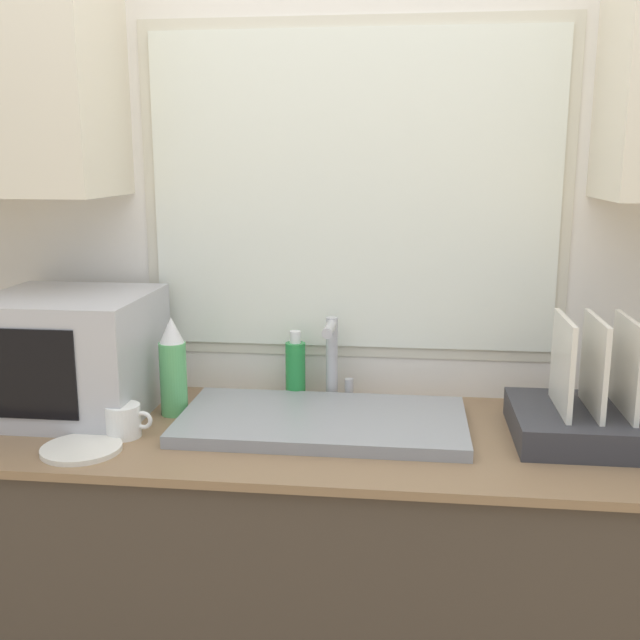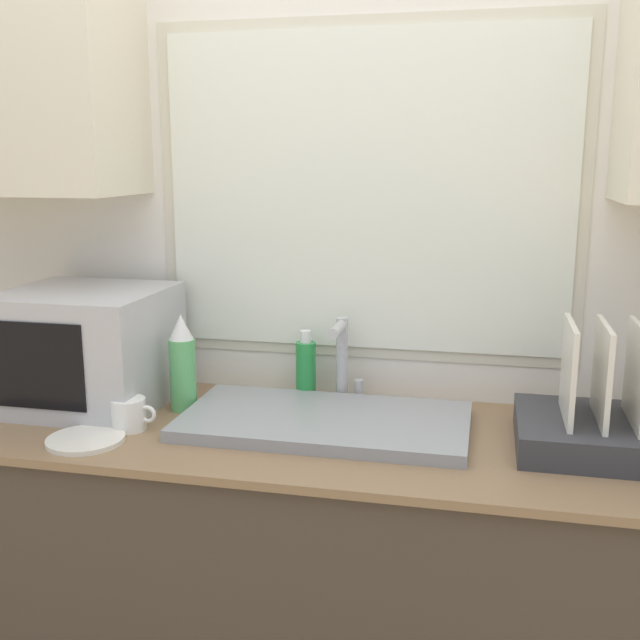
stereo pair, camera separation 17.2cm
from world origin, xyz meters
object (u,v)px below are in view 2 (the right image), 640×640
faucet (343,355)px  microwave (87,347)px  dish_rack (598,424)px  soap_bottle (306,369)px  spray_bottle (182,364)px  mug_near_sink (129,414)px

faucet → microwave: bearing=-166.6°
dish_rack → soap_bottle: size_ratio=1.87×
faucet → spray_bottle: bearing=-159.0°
spray_bottle → mug_near_sink: spray_bottle is taller
faucet → mug_near_sink: faucet is taller
microwave → spray_bottle: size_ratio=1.59×
mug_near_sink → microwave: bearing=140.4°
spray_bottle → soap_bottle: spray_bottle is taller
soap_bottle → dish_rack: bearing=-16.2°
faucet → spray_bottle: (-0.39, -0.15, -0.01)m
microwave → spray_bottle: 0.27m
dish_rack → spray_bottle: (-1.02, 0.05, 0.06)m
soap_bottle → faucet: bearing=-3.9°
spray_bottle → mug_near_sink: bearing=-112.2°
soap_bottle → mug_near_sink: soap_bottle is taller
faucet → soap_bottle: 0.11m
dish_rack → soap_bottle: (-0.73, 0.21, 0.02)m
dish_rack → spray_bottle: 1.02m
soap_bottle → spray_bottle: bearing=-151.4°
dish_rack → mug_near_sink: bearing=-173.9°
soap_bottle → mug_near_sink: size_ratio=1.68×
soap_bottle → mug_near_sink: 0.49m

